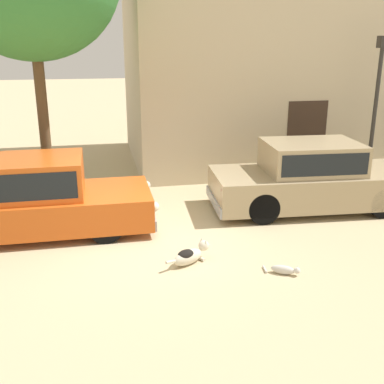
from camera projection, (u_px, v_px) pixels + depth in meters
ground_plane at (145, 244)px, 8.71m from camera, size 80.00×80.00×0.00m
parked_sedan_nearest at (30, 197)px, 9.04m from camera, size 4.72×1.77×1.50m
parked_sedan_second at (311, 176)px, 10.38m from camera, size 4.61×2.02×1.51m
stray_dog_spotted at (190, 255)px, 7.93m from camera, size 0.89×0.54×0.36m
stray_cat at (284, 270)px, 7.59m from camera, size 0.52×0.45×0.16m
street_lamp at (377, 92)px, 11.63m from camera, size 0.22×0.22×3.71m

